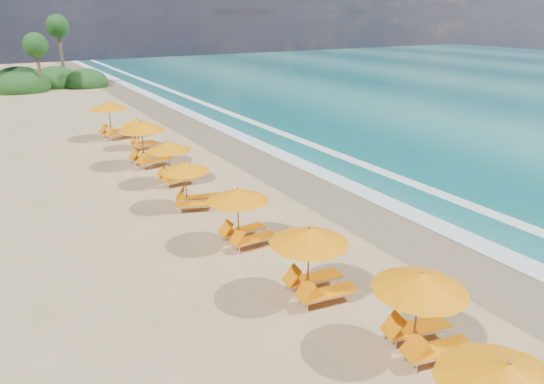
% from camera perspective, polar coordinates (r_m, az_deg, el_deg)
% --- Properties ---
extents(ground, '(160.00, 160.00, 0.00)m').
position_cam_1_polar(ground, '(20.89, 0.00, -3.09)').
color(ground, tan).
rests_on(ground, ground).
extents(wet_sand, '(4.00, 160.00, 0.01)m').
position_cam_1_polar(wet_sand, '(23.02, 8.62, -1.05)').
color(wet_sand, '#8A7752').
rests_on(wet_sand, ground).
extents(surf_foam, '(4.00, 160.00, 0.01)m').
position_cam_1_polar(surf_foam, '(24.72, 13.52, 0.16)').
color(surf_foam, white).
rests_on(surf_foam, ground).
extents(station_2, '(2.95, 2.83, 2.43)m').
position_cam_1_polar(station_2, '(13.08, 17.25, -12.67)').
color(station_2, olive).
rests_on(station_2, ground).
extents(station_3, '(2.85, 2.70, 2.44)m').
position_cam_1_polar(station_3, '(14.80, 4.92, -7.65)').
color(station_3, olive).
rests_on(station_3, ground).
extents(station_4, '(2.57, 2.38, 2.35)m').
position_cam_1_polar(station_4, '(18.13, -3.47, -2.37)').
color(station_4, olive).
rests_on(station_4, ground).
extents(station_5, '(2.85, 2.80, 2.22)m').
position_cam_1_polar(station_5, '(21.86, -9.58, 1.19)').
color(station_5, olive).
rests_on(station_5, ground).
extents(station_6, '(2.48, 2.28, 2.30)m').
position_cam_1_polar(station_6, '(25.18, -11.53, 3.72)').
color(station_6, olive).
rests_on(station_6, ground).
extents(station_7, '(3.14, 2.97, 2.68)m').
position_cam_1_polar(station_7, '(28.53, -14.48, 5.85)').
color(station_7, olive).
rests_on(station_7, ground).
extents(station_8, '(2.15, 1.98, 2.01)m').
position_cam_1_polar(station_8, '(32.52, -15.09, 6.83)').
color(station_8, olive).
rests_on(station_8, ground).
extents(station_9, '(3.18, 3.04, 2.65)m').
position_cam_1_polar(station_9, '(35.70, -18.09, 8.28)').
color(station_9, olive).
rests_on(station_9, ground).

